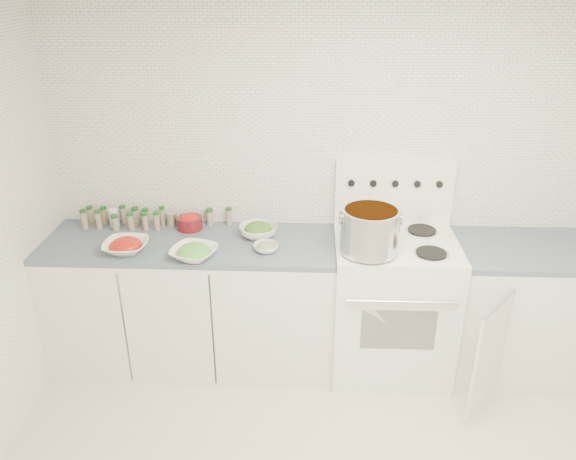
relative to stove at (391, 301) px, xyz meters
The scene contains 13 objects.
room_walls 1.66m from the stove, 112.04° to the right, with size 3.54×3.04×2.52m.
counter_left 1.31m from the stove, behind, with size 1.85×0.62×0.90m.
stove is the anchor object (origin of this frame).
counter_right 0.82m from the stove, ahead, with size 0.89×0.93×0.90m.
stock_pot 0.64m from the stove, 138.81° to the right, with size 0.36×0.34×0.26m.
bowl_tomato 1.72m from the stove, behind, with size 0.27×0.27×0.09m.
bowl_snowpea 1.32m from the stove, behind, with size 0.33×0.33×0.09m.
bowl_broccoli 0.98m from the stove, behind, with size 0.29×0.29×0.10m.
bowl_zucchini 0.92m from the stove, behind, with size 0.17×0.17×0.06m.
bowl_pepper 1.42m from the stove, behind, with size 0.17×0.17×0.10m.
salt_canister 1.92m from the stove, behind, with size 0.06×0.06×0.12m, color white.
tin_can 1.55m from the stove, behind, with size 0.07×0.07×0.09m, color #B5AE99.
spice_cluster 1.76m from the stove, behind, with size 0.99×0.16×0.14m.
Camera 1 is at (-0.06, -1.97, 2.46)m, focal length 35.00 mm.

